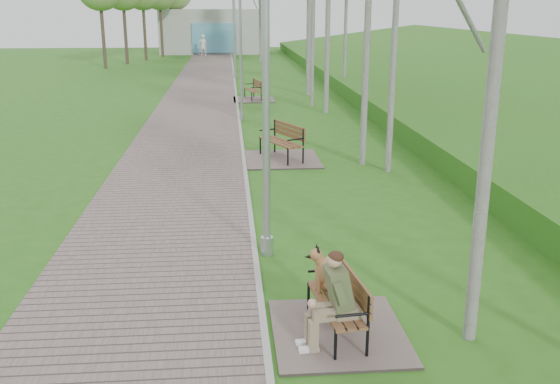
{
  "coord_description": "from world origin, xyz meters",
  "views": [
    {
      "loc": [
        -0.41,
        -9.7,
        4.17
      ],
      "look_at": [
        0.46,
        0.73,
        1.06
      ],
      "focal_mm": 40.0,
      "sensor_mm": 36.0,
      "label": 1
    }
  ],
  "objects": [
    {
      "name": "bench_second",
      "position": [
        1.06,
        7.5,
        0.24
      ],
      "size": [
        2.07,
        2.3,
        1.27
      ],
      "color": "#685754",
      "rests_on": "ground"
    },
    {
      "name": "building_north",
      "position": [
        -1.5,
        50.97,
        1.99
      ],
      "size": [
        10.0,
        5.2,
        4.0
      ],
      "color": "#9E9E99",
      "rests_on": "ground"
    },
    {
      "name": "kerb",
      "position": [
        0.0,
        21.5,
        0.03
      ],
      "size": [
        0.1,
        67.0,
        0.05
      ],
      "primitive_type": "cube",
      "color": "#999993",
      "rests_on": "ground"
    },
    {
      "name": "pedestrian_near",
      "position": [
        -2.49,
        46.51,
        0.95
      ],
      "size": [
        0.78,
        0.61,
        1.89
      ],
      "primitive_type": "imported",
      "rotation": [
        0.0,
        0.0,
        3.4
      ],
      "color": "silver",
      "rests_on": "ground"
    },
    {
      "name": "lamp_post_third",
      "position": [
        0.08,
        28.88,
        2.74
      ],
      "size": [
        0.23,
        0.23,
        5.86
      ],
      "color": "#9FA2A7",
      "rests_on": "ground"
    },
    {
      "name": "lamp_post_second",
      "position": [
        0.11,
        14.12,
        2.17
      ],
      "size": [
        0.18,
        0.18,
        4.64
      ],
      "color": "#9FA2A7",
      "rests_on": "ground"
    },
    {
      "name": "lamp_post_near",
      "position": [
        0.21,
        0.46,
        2.66
      ],
      "size": [
        0.22,
        0.22,
        5.7
      ],
      "color": "#9FA2A7",
      "rests_on": "ground"
    },
    {
      "name": "bench_main",
      "position": [
        0.89,
        -2.41,
        0.42
      ],
      "size": [
        1.74,
        1.93,
        1.52
      ],
      "color": "#685754",
      "rests_on": "ground"
    },
    {
      "name": "bench_third",
      "position": [
        0.76,
        19.49,
        0.22
      ],
      "size": [
        1.88,
        2.09,
        1.15
      ],
      "color": "#685754",
      "rests_on": "ground"
    },
    {
      "name": "embankment",
      "position": [
        12.0,
        20.0,
        0.0
      ],
      "size": [
        14.0,
        70.0,
        1.6
      ],
      "primitive_type": "cube",
      "color": "#367320",
      "rests_on": "ground"
    },
    {
      "name": "lamp_post_far",
      "position": [
        0.19,
        43.87,
        2.3
      ],
      "size": [
        0.19,
        0.19,
        4.93
      ],
      "color": "#9FA2A7",
      "rests_on": "ground"
    },
    {
      "name": "ground",
      "position": [
        0.0,
        0.0,
        0.0
      ],
      "size": [
        120.0,
        120.0,
        0.0
      ],
      "primitive_type": "plane",
      "color": "#285E16",
      "rests_on": "ground"
    },
    {
      "name": "walkway",
      "position": [
        -1.75,
        21.5,
        0.02
      ],
      "size": [
        3.5,
        67.0,
        0.04
      ],
      "primitive_type": "cube",
      "color": "#685754",
      "rests_on": "ground"
    }
  ]
}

